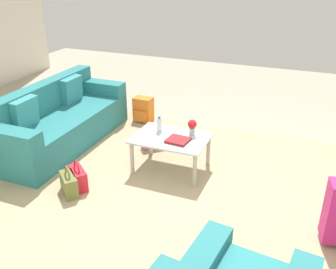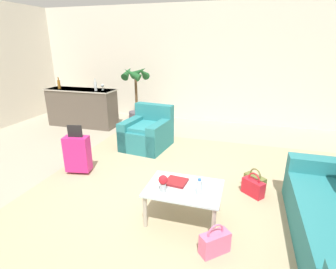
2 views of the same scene
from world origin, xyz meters
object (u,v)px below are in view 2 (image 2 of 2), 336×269
coffee_table (184,192)px  bar_console (82,107)px  water_bottle (199,187)px  wine_glass_left_of_centre (103,86)px  wine_bottle_clear (96,86)px  handbag_pink (215,243)px  armchair (148,133)px  wine_glass_leftmost (59,84)px  potted_palm (136,94)px  wine_bottle_amber (59,84)px  handbag_red (253,187)px  handbag_olive (254,182)px  coffee_table_book (176,182)px  suitcase_magenta (77,153)px  flower_vase (163,182)px

coffee_table → bar_console: size_ratio=0.49×
water_bottle → bar_console: 4.89m
wine_glass_left_of_centre → wine_bottle_clear: wine_bottle_clear is taller
wine_glass_left_of_centre → bar_console: bearing=-176.1°
handbag_pink → armchair: bearing=123.4°
water_bottle → wine_glass_leftmost: wine_glass_leftmost is taller
armchair → coffee_table: armchair is taller
wine_glass_left_of_centre → potted_palm: 0.91m
wine_glass_leftmost → wine_bottle_amber: size_ratio=0.51×
wine_glass_left_of_centre → wine_bottle_amber: 1.19m
handbag_red → handbag_olive: (0.02, 0.15, 0.00)m
water_bottle → coffee_table_book: water_bottle is taller
coffee_table → coffee_table_book: coffee_table_book is taller
suitcase_magenta → handbag_red: bearing=2.3°
coffee_table → handbag_red: coffee_table is taller
coffee_table → potted_palm: (-2.20, 3.70, 0.42)m
bar_console → suitcase_magenta: size_ratio=2.17×
suitcase_magenta → water_bottle: bearing=-20.0°
handbag_red → potted_palm: (-3.04, 2.89, 0.68)m
armchair → handbag_red: bearing=-32.5°
wine_glass_left_of_centre → suitcase_magenta: wine_glass_left_of_centre is taller
water_bottle → handbag_red: 1.19m
handbag_red → suitcase_magenta: bearing=-177.7°
coffee_table_book → wine_glass_left_of_centre: wine_glass_left_of_centre is taller
armchair → coffee_table: size_ratio=1.14×
handbag_olive → armchair: bearing=150.7°
water_bottle → coffee_table_book: 0.38m
bar_console → coffee_table: bearing=-41.5°
water_bottle → handbag_pink: size_ratio=0.57×
wine_glass_leftmost → coffee_table_book: bearing=-36.9°
water_bottle → wine_glass_leftmost: bearing=143.6°
wine_bottle_clear → handbag_pink: (3.42, -3.46, -0.97)m
wine_bottle_clear → potted_palm: potted_palm is taller
handbag_pink → handbag_red: bearing=72.9°
coffee_table → handbag_red: (0.84, 0.81, -0.25)m
coffee_table → potted_palm: bearing=120.7°
coffee_table → handbag_olive: 1.32m
water_bottle → handbag_olive: bearing=57.9°
armchair → suitcase_magenta: bearing=-115.7°
armchair → coffee_table_book: bearing=-60.7°
handbag_olive → potted_palm: bearing=138.2°
wine_bottle_amber → suitcase_magenta: (2.04, -2.29, -0.74)m
coffee_table_book → handbag_olive: size_ratio=0.72×
handbag_pink → suitcase_magenta: bearing=154.4°
coffee_table → handbag_red: 1.20m
coffee_table → bar_console: (-3.50, 3.10, 0.12)m
flower_vase → handbag_pink: flower_vase is taller
coffee_table_book → wine_bottle_amber: 4.92m
bar_console → potted_palm: potted_palm is taller
coffee_table → wine_glass_leftmost: (-4.13, 3.10, 0.70)m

